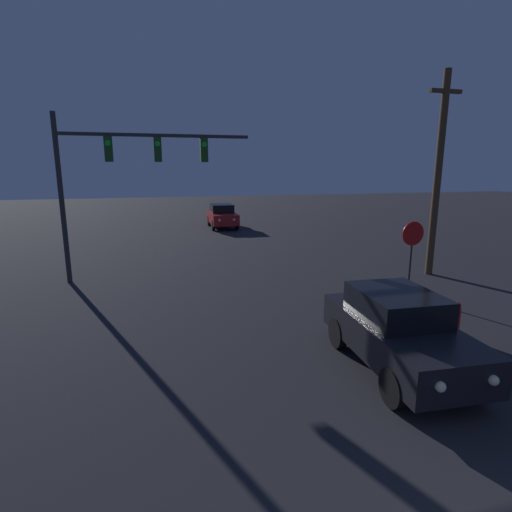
{
  "coord_description": "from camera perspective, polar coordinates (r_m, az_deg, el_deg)",
  "views": [
    {
      "loc": [
        -3.09,
        -0.74,
        4.2
      ],
      "look_at": [
        0.0,
        10.54,
        1.62
      ],
      "focal_mm": 28.0,
      "sensor_mm": 36.0,
      "label": 1
    }
  ],
  "objects": [
    {
      "name": "car_near",
      "position": [
        9.07,
        19.64,
        -9.96
      ],
      "size": [
        2.04,
        4.21,
        1.67
      ],
      "rotation": [
        0.0,
        0.0,
        3.08
      ],
      "color": "black",
      "rests_on": "ground_plane"
    },
    {
      "name": "utility_pole",
      "position": [
        17.17,
        24.56,
        10.7
      ],
      "size": [
        1.34,
        0.28,
        7.76
      ],
      "color": "#4C3823",
      "rests_on": "ground_plane"
    },
    {
      "name": "traffic_signal_mast",
      "position": [
        15.81,
        -18.72,
        12.07
      ],
      "size": [
        7.01,
        0.3,
        6.12
      ],
      "color": "#2D2D2D",
      "rests_on": "ground_plane"
    },
    {
      "name": "fire_hydrant",
      "position": [
        11.39,
        26.56,
        -8.11
      ],
      "size": [
        0.24,
        0.24,
        0.93
      ],
      "color": "red",
      "rests_on": "ground_plane"
    },
    {
      "name": "car_far",
      "position": [
        28.89,
        -4.86,
        5.76
      ],
      "size": [
        1.94,
        4.17,
        1.67
      ],
      "rotation": [
        0.0,
        0.0,
        3.11
      ],
      "color": "#B21E1E",
      "rests_on": "ground_plane"
    },
    {
      "name": "stop_sign",
      "position": [
        13.94,
        21.39,
        1.59
      ],
      "size": [
        0.79,
        0.07,
        2.52
      ],
      "color": "#2D2D2D",
      "rests_on": "ground_plane"
    }
  ]
}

